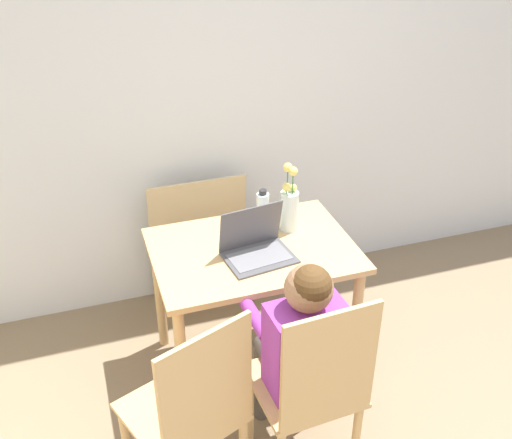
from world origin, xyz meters
TOP-DOWN VIEW (x-y plane):
  - wall_back at (0.00, 2.23)m, footprint 6.40×0.05m
  - dining_table at (-0.19, 1.47)m, footprint 0.95×0.67m
  - chair_occupied at (-0.17, 0.76)m, footprint 0.42×0.42m
  - chair_spare at (-0.65, 0.78)m, footprint 0.52×0.52m
  - person_seated at (-0.18, 0.89)m, footprint 0.33×0.44m
  - laptop at (-0.19, 1.41)m, footprint 0.33×0.27m
  - flower_vase at (0.03, 1.58)m, footprint 0.09×0.09m
  - water_bottle at (-0.09, 1.61)m, footprint 0.06×0.06m
  - cardboard_panel at (-0.31, 2.11)m, footprint 0.55×0.13m

SIDE VIEW (x-z plane):
  - cardboard_panel at x=-0.31m, z-range 0.00..0.80m
  - chair_occupied at x=-0.17m, z-range 0.01..0.98m
  - chair_spare at x=-0.65m, z-range 0.01..0.98m
  - dining_table at x=-0.19m, z-range 0.25..0.97m
  - person_seated at x=-0.18m, z-range 0.14..1.18m
  - laptop at x=-0.19m, z-range 0.66..0.89m
  - water_bottle at x=-0.09m, z-range 0.71..0.93m
  - flower_vase at x=0.03m, z-range 0.67..1.02m
  - wall_back at x=0.00m, z-range 0.00..2.50m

